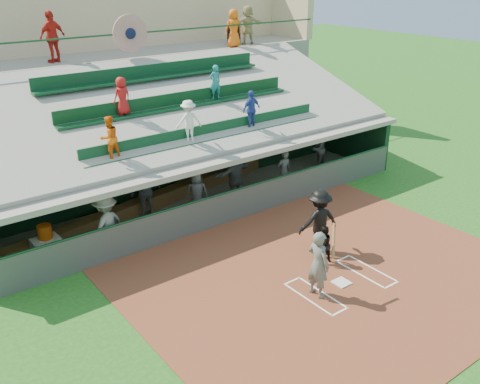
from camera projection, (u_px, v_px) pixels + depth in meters
ground at (341, 284)px, 14.81m from camera, size 100.00×100.00×0.00m
dirt_slab at (328, 276)px, 15.18m from camera, size 11.00×9.00×0.02m
home_plate at (342, 282)px, 14.80m from camera, size 0.43×0.43×0.03m
batters_box_chalk at (341, 283)px, 14.81m from camera, size 2.65×1.85×0.01m
dugout_floor at (206, 203)px, 19.76m from camera, size 16.00×3.50×0.04m
concourse_slab at (121, 107)px, 23.81m from camera, size 20.00×3.00×4.60m
grandstand at (153, 122)px, 21.63m from camera, size 20.40×10.40×7.80m
batter_at_plate at (318, 264)px, 13.92m from camera, size 0.87×0.77×1.95m
catcher at (323, 245)px, 15.62m from camera, size 0.59×0.47×1.17m
home_umpire at (319, 221)px, 16.15m from camera, size 1.43×1.03×1.99m
dugout_bench at (195, 185)px, 20.68m from camera, size 16.42×3.70×0.50m
white_table at (47, 249)px, 15.83m from camera, size 0.81×0.62×0.69m
water_cooler at (45, 232)px, 15.64m from camera, size 0.42×0.42×0.42m
dugout_player_a at (106, 225)px, 15.88m from camera, size 1.45×1.18×1.96m
dugout_player_b at (146, 190)px, 18.30m from camera, size 1.18×0.58×1.95m
dugout_player_c at (197, 193)px, 18.61m from camera, size 0.91×0.81×1.56m
dugout_player_d at (235, 173)px, 19.80m from camera, size 1.87×0.85×1.95m
dugout_player_e at (284, 171)px, 20.57m from camera, size 0.64×0.48×1.58m
dugout_player_f at (318, 149)px, 22.88m from camera, size 0.97×0.86×1.67m
trash_bin at (234, 33)px, 25.92m from camera, size 0.65×0.65×0.98m
concourse_staff_a at (52, 37)px, 20.62m from camera, size 1.24×0.84×1.95m
concourse_staff_b at (234, 28)px, 24.55m from camera, size 0.94×0.73×1.69m
concourse_staff_c at (248, 25)px, 25.49m from camera, size 1.73×0.92×1.78m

